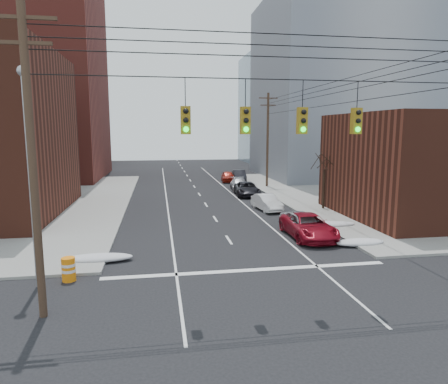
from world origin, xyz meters
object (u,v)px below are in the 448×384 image
object	(u,v)px
parked_car_a	(302,224)
parked_car_f	(239,176)
lot_car_a	(30,202)
construction_barrel	(69,269)
parked_car_e	(228,177)
lot_car_b	(39,192)
parked_car_b	(267,202)
parked_car_d	(239,184)
red_pickup	(308,226)
parked_car_c	(247,189)

from	to	relation	value
parked_car_a	parked_car_f	world-z (taller)	parked_car_a
lot_car_a	construction_barrel	xyz separation A→B (m)	(6.56, -16.98, -0.24)
parked_car_a	parked_car_e	size ratio (longest dim) A/B	1.10
lot_car_b	parked_car_b	bearing A→B (deg)	-94.20
parked_car_d	construction_barrel	bearing A→B (deg)	-112.00
parked_car_d	lot_car_b	size ratio (longest dim) A/B	1.00
parked_car_a	parked_car_b	xyz separation A→B (m)	(-0.10, 8.27, -0.09)
red_pickup	parked_car_c	xyz separation A→B (m)	(-0.26, 16.69, -0.04)
parked_car_c	parked_car_f	bearing A→B (deg)	86.76
lot_car_a	parked_car_e	bearing A→B (deg)	-62.96
parked_car_b	parked_car_d	size ratio (longest dim) A/B	0.90
red_pickup	parked_car_c	bearing A→B (deg)	91.16
parked_car_c	parked_car_e	world-z (taller)	parked_car_c
parked_car_b	lot_car_a	xyz separation A→B (m)	(-19.69, 2.84, 0.13)
parked_car_c	parked_car_d	size ratio (longest dim) A/B	1.11
parked_car_c	lot_car_b	bearing A→B (deg)	-178.34
lot_car_b	construction_barrel	xyz separation A→B (m)	(7.53, -22.94, -0.22)
parked_car_a	parked_car_f	bearing A→B (deg)	80.95
parked_car_d	parked_car_c	bearing A→B (deg)	-85.05
parked_car_d	construction_barrel	xyz separation A→B (m)	(-13.13, -25.81, -0.10)
parked_car_d	parked_car_f	size ratio (longest dim) A/B	1.01
parked_car_e	construction_barrel	distance (m)	35.79
parked_car_a	lot_car_b	world-z (taller)	parked_car_a
parked_car_e	parked_car_f	xyz separation A→B (m)	(1.60, 0.38, 0.04)
parked_car_b	lot_car_a	world-z (taller)	lot_car_a
construction_barrel	parked_car_c	bearing A→B (deg)	59.07
lot_car_a	lot_car_b	world-z (taller)	lot_car_a
parked_car_d	lot_car_a	world-z (taller)	lot_car_a
parked_car_d	lot_car_a	bearing A→B (deg)	-150.87
red_pickup	parked_car_a	bearing A→B (deg)	103.97
red_pickup	parked_car_c	distance (m)	16.69
parked_car_d	parked_car_e	size ratio (longest dim) A/B	1.11
parked_car_b	parked_car_f	world-z (taller)	parked_car_f
construction_barrel	parked_car_e	bearing A→B (deg)	68.49
red_pickup	parked_car_b	bearing A→B (deg)	91.93
parked_car_a	parked_car_f	xyz separation A→B (m)	(1.50, 27.81, -0.03)
lot_car_a	construction_barrel	bearing A→B (deg)	-171.48
red_pickup	lot_car_b	world-z (taller)	red_pickup
parked_car_f	lot_car_b	size ratio (longest dim) A/B	0.98
parked_car_c	red_pickup	bearing A→B (deg)	-84.61
lot_car_a	construction_barrel	world-z (taller)	lot_car_a
parked_car_a	parked_car_f	size ratio (longest dim) A/B	1.00
parked_car_a	parked_car_c	xyz separation A→B (m)	(-0.10, 16.04, -0.06)
red_pickup	lot_car_b	size ratio (longest dim) A/B	1.18
lot_car_b	red_pickup	bearing A→B (deg)	-111.39
parked_car_c	construction_barrel	size ratio (longest dim) A/B	4.66
parked_car_c	parked_car_f	world-z (taller)	parked_car_f
parked_car_d	parked_car_b	bearing A→B (deg)	-85.05
parked_car_d	red_pickup	bearing A→B (deg)	-84.33
lot_car_b	construction_barrel	distance (m)	24.14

